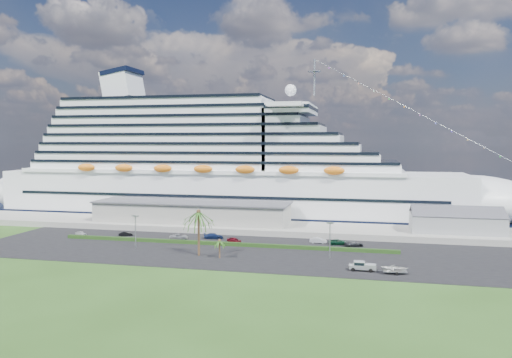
% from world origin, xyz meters
% --- Properties ---
extents(ground, '(420.00, 420.00, 0.00)m').
position_xyz_m(ground, '(0.00, 0.00, 0.00)').
color(ground, '#274617').
rests_on(ground, ground).
extents(asphalt_lot, '(140.00, 38.00, 0.12)m').
position_xyz_m(asphalt_lot, '(0.00, 11.00, 0.06)').
color(asphalt_lot, black).
rests_on(asphalt_lot, ground).
extents(wharf, '(240.00, 20.00, 1.80)m').
position_xyz_m(wharf, '(0.00, 40.00, 0.90)').
color(wharf, gray).
rests_on(wharf, ground).
extents(water, '(420.00, 160.00, 0.02)m').
position_xyz_m(water, '(0.00, 130.00, 0.01)').
color(water, black).
rests_on(water, ground).
extents(cruise_ship, '(191.00, 38.00, 54.00)m').
position_xyz_m(cruise_ship, '(-21.53, 64.00, 16.69)').
color(cruise_ship, silver).
rests_on(cruise_ship, ground).
extents(terminal_building, '(61.00, 15.00, 6.30)m').
position_xyz_m(terminal_building, '(-25.00, 40.00, 5.01)').
color(terminal_building, gray).
rests_on(terminal_building, wharf).
extents(port_shed, '(24.00, 12.31, 7.37)m').
position_xyz_m(port_shed, '(52.00, 40.00, 4.40)').
color(port_shed, gray).
rests_on(port_shed, wharf).
extents(hedge, '(88.00, 1.10, 0.90)m').
position_xyz_m(hedge, '(-8.00, 16.00, 0.57)').
color(hedge, black).
rests_on(hedge, asphalt_lot).
extents(lamp_post_left, '(1.60, 0.35, 8.27)m').
position_xyz_m(lamp_post_left, '(-28.00, 8.00, 5.34)').
color(lamp_post_left, gray).
rests_on(lamp_post_left, asphalt_lot).
extents(lamp_post_right, '(1.60, 0.35, 8.27)m').
position_xyz_m(lamp_post_right, '(20.00, 8.00, 5.34)').
color(lamp_post_right, gray).
rests_on(lamp_post_right, asphalt_lot).
extents(palm_tall, '(8.82, 8.82, 11.13)m').
position_xyz_m(palm_tall, '(-10.00, 4.00, 9.20)').
color(palm_tall, '#47301E').
rests_on(palm_tall, ground).
extents(palm_short, '(3.53, 3.53, 4.56)m').
position_xyz_m(palm_short, '(-4.50, 2.50, 3.67)').
color(palm_short, '#47301E').
rests_on(palm_short, ground).
extents(parked_car_0, '(3.88, 2.53, 1.23)m').
position_xyz_m(parked_car_0, '(-50.70, 19.83, 0.73)').
color(parked_car_0, '#BAB9BC').
rests_on(parked_car_0, asphalt_lot).
extents(parked_car_1, '(4.03, 2.82, 1.26)m').
position_xyz_m(parked_car_1, '(-38.08, 22.11, 0.75)').
color(parked_car_1, black).
rests_on(parked_car_1, asphalt_lot).
extents(parked_car_2, '(5.36, 3.39, 1.38)m').
position_xyz_m(parked_car_2, '(-21.81, 21.28, 0.81)').
color(parked_car_2, '#9A9BA3').
rests_on(parked_car_2, asphalt_lot).
extents(parked_car_3, '(5.48, 2.76, 1.53)m').
position_xyz_m(parked_car_3, '(-12.78, 23.91, 0.88)').
color(parked_car_3, '#16244F').
rests_on(parked_car_3, asphalt_lot).
extents(parked_car_4, '(4.30, 3.05, 1.36)m').
position_xyz_m(parked_car_4, '(-5.95, 20.23, 0.80)').
color(parked_car_4, maroon).
rests_on(parked_car_4, asphalt_lot).
extents(parked_car_5, '(4.41, 1.56, 1.45)m').
position_xyz_m(parked_car_5, '(15.72, 24.40, 0.84)').
color(parked_car_5, silver).
rests_on(parked_car_5, asphalt_lot).
extents(parked_car_6, '(5.48, 3.99, 1.39)m').
position_xyz_m(parked_car_6, '(21.02, 23.67, 0.81)').
color(parked_car_6, '#0D3421').
rests_on(parked_car_6, asphalt_lot).
extents(parked_car_7, '(5.13, 3.35, 1.38)m').
position_xyz_m(parked_car_7, '(24.89, 22.17, 0.81)').
color(parked_car_7, black).
rests_on(parked_car_7, asphalt_lot).
extents(pickup_truck, '(5.49, 2.20, 1.93)m').
position_xyz_m(pickup_truck, '(27.37, -1.69, 1.18)').
color(pickup_truck, black).
rests_on(pickup_truck, asphalt_lot).
extents(boat_trailer, '(6.08, 4.18, 1.72)m').
position_xyz_m(boat_trailer, '(33.79, -2.86, 1.26)').
color(boat_trailer, gray).
rests_on(boat_trailer, asphalt_lot).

